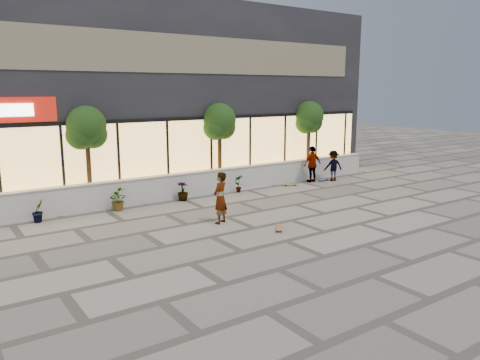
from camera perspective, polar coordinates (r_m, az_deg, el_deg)
ground at (r=14.34m, az=5.63°, el=-7.42°), size 80.00×80.00×0.00m
planter_wall at (r=19.87m, az=-7.49°, el=-0.69°), size 22.00×0.42×1.04m
retail_building at (r=24.48m, az=-13.71°, el=10.06°), size 24.00×9.17×8.50m
shrub_b at (r=17.57m, az=-23.40°, el=-3.46°), size 0.57×0.57×0.81m
shrub_c at (r=18.28m, az=-14.79°, el=-2.37°), size 0.68×0.77×0.81m
shrub_d at (r=19.37m, az=-7.00°, el=-1.34°), size 0.64×0.64×0.81m
shrub_e at (r=20.79m, az=-0.16°, el=-0.41°), size 0.46×0.35×0.81m
tree_midwest at (r=18.88m, az=-18.20°, el=5.80°), size 1.60×1.50×3.92m
tree_mideast at (r=21.37m, az=-2.52°, el=6.88°), size 1.60×1.50×3.92m
tree_east at (r=24.73m, az=8.41°, el=7.33°), size 1.60×1.50×3.92m
skater_center at (r=15.90m, az=-2.42°, el=-2.20°), size 0.77×0.68×1.78m
skater_right_near at (r=23.26m, az=8.82°, el=1.91°), size 1.05×0.44×1.79m
skater_right_far at (r=23.82m, az=11.29°, el=1.72°), size 1.11×0.83×1.53m
skateboard_center at (r=15.40m, az=4.80°, el=-5.80°), size 0.64×0.71×0.09m
skateboard_right_near at (r=22.35m, az=6.15°, el=-0.53°), size 0.73×0.46×0.09m
skateboard_right_far at (r=23.82m, az=10.16°, el=0.08°), size 0.75×0.28×0.09m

